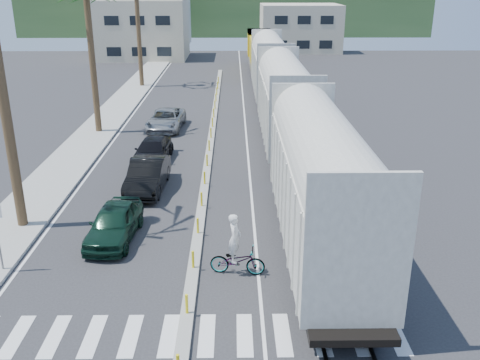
# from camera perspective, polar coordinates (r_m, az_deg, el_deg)

# --- Properties ---
(ground) EXTENTS (140.00, 140.00, 0.00)m
(ground) POSITION_cam_1_polar(r_m,az_deg,el_deg) (19.32, -5.41, -12.60)
(ground) COLOR #28282B
(ground) RESTS_ON ground
(sidewalk) EXTENTS (3.00, 90.00, 0.15)m
(sidewalk) POSITION_cam_1_polar(r_m,az_deg,el_deg) (43.60, -14.15, 6.08)
(sidewalk) COLOR gray
(sidewalk) RESTS_ON ground
(rails) EXTENTS (1.56, 100.00, 0.06)m
(rails) POSITION_cam_1_polar(r_m,az_deg,el_deg) (45.47, 3.63, 7.19)
(rails) COLOR black
(rails) RESTS_ON ground
(median) EXTENTS (0.45, 60.00, 0.85)m
(median) POSITION_cam_1_polar(r_m,az_deg,el_deg) (37.59, -3.11, 4.41)
(median) COLOR gray
(median) RESTS_ON ground
(crosswalk) EXTENTS (14.00, 2.20, 0.01)m
(crosswalk) POSITION_cam_1_polar(r_m,az_deg,el_deg) (17.68, -5.92, -16.13)
(crosswalk) COLOR silver
(crosswalk) RESTS_ON ground
(lane_markings) EXTENTS (9.42, 90.00, 0.01)m
(lane_markings) POSITION_cam_1_polar(r_m,az_deg,el_deg) (42.60, -5.76, 6.17)
(lane_markings) COLOR silver
(lane_markings) RESTS_ON ground
(freight_train) EXTENTS (3.00, 60.94, 5.85)m
(freight_train) POSITION_cam_1_polar(r_m,az_deg,el_deg) (41.03, 4.13, 9.82)
(freight_train) COLOR #B0AFA1
(freight_train) RESTS_ON ground
(buildings) EXTENTS (38.00, 27.00, 10.00)m
(buildings) POSITION_cam_1_polar(r_m,az_deg,el_deg) (88.34, -6.18, 16.48)
(buildings) COLOR #B6AE91
(buildings) RESTS_ON ground
(hillside) EXTENTS (80.00, 20.00, 12.00)m
(hillside) POSITION_cam_1_polar(r_m,az_deg,el_deg) (116.21, -1.60, 18.36)
(hillside) COLOR #385628
(hillside) RESTS_ON ground
(car_lead) EXTENTS (2.39, 4.75, 1.54)m
(car_lead) POSITION_cam_1_polar(r_m,az_deg,el_deg) (23.60, -13.27, -4.47)
(car_lead) COLOR black
(car_lead) RESTS_ON ground
(car_second) EXTENTS (2.18, 5.14, 1.64)m
(car_second) POSITION_cam_1_polar(r_m,az_deg,el_deg) (28.74, -9.84, 0.50)
(car_second) COLOR black
(car_second) RESTS_ON ground
(car_third) EXTENTS (2.71, 5.16, 1.41)m
(car_third) POSITION_cam_1_polar(r_m,az_deg,el_deg) (33.21, -9.30, 3.09)
(car_third) COLOR black
(car_third) RESTS_ON ground
(car_rear) EXTENTS (3.02, 5.53, 1.46)m
(car_rear) POSITION_cam_1_polar(r_m,az_deg,el_deg) (40.62, -7.89, 6.42)
(car_rear) COLOR #979A9C
(car_rear) RESTS_ON ground
(cyclist) EXTENTS (1.31, 2.30, 2.47)m
(cyclist) POSITION_cam_1_polar(r_m,az_deg,el_deg) (20.38, -0.34, -8.02)
(cyclist) COLOR #9EA0A5
(cyclist) RESTS_ON ground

